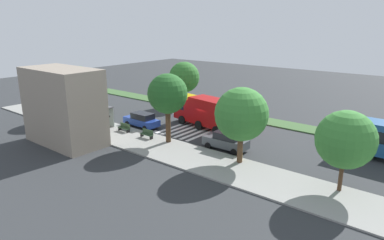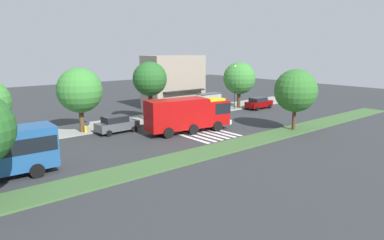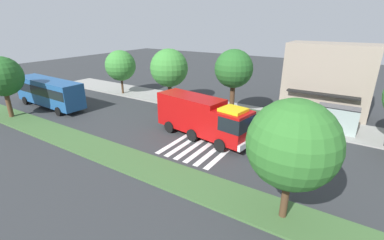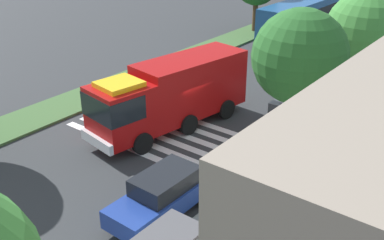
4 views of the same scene
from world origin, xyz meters
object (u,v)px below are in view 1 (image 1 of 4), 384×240
Objects in this scene: street_lamp at (88,90)px; fire_hydrant at (241,156)px; parked_car_east at (87,106)px; sidewalk_tree_east at (79,84)px; sidewalk_tree_center at (168,94)px; fire_truck at (205,111)px; sidewalk_tree_far_west at (346,140)px; bench_near_shelter at (124,127)px; parked_car_west at (226,140)px; sidewalk_tree_west at (241,114)px; median_tree_west at (184,77)px; bench_west_of_shelter at (147,134)px; parked_car_mid at (142,120)px; bus_stop_shelter at (102,111)px.

fire_hydrant is at bearing -179.75° from street_lamp.
sidewalk_tree_east is at bearing 129.27° from parked_car_east.
sidewalk_tree_east is at bearing 0.00° from sidewalk_tree_center.
street_lamp reaches higher than fire_truck.
street_lamp reaches higher than sidewalk_tree_far_west.
bench_near_shelter is at bearing 163.66° from parked_car_east.
fire_truck is at bearing -38.98° from parked_car_west.
sidewalk_tree_far_west is 8.70× the size of fire_hydrant.
sidewalk_tree_west is (-22.89, 0.40, 0.69)m from street_lamp.
sidewalk_tree_east reaches higher than parked_car_east.
median_tree_west is at bearing -78.00° from bench_near_shelter.
street_lamp is (11.63, -0.93, 3.25)m from bench_west_of_shelter.
fire_truck is 2.06× the size of parked_car_mid.
sidewalk_tree_east is 9.60× the size of fire_hydrant.
parked_car_east is 26.08m from fire_hydrant.
bench_west_of_shelter is at bearing 180.00° from bench_near_shelter.
fire_truck is 2.14× the size of parked_car_west.
bench_near_shelter is at bearing -179.86° from bus_stop_shelter.
median_tree_west is at bearing -127.93° from parked_car_east.
parked_car_west reaches higher than parked_car_east.
bench_west_of_shelter is at bearing 1.54° from sidewalk_tree_far_west.
sidewalk_tree_far_west is at bearing -178.87° from bus_stop_shelter.
bench_west_of_shelter is at bearing 11.34° from sidewalk_tree_center.
sidewalk_tree_center is at bearing 3.38° from fire_hydrant.
sidewalk_tree_far_west reaches higher than parked_car_east.
fire_truck is 7.85m from parked_car_west.
fire_truck is at bearing -140.67° from parked_car_mid.
sidewalk_tree_west reaches higher than sidewalk_tree_far_west.
sidewalk_tree_center is at bearing -0.00° from sidewalk_tree_far_west.
bench_west_of_shelter is 0.24× the size of sidewalk_tree_east.
parked_car_west is 12.09m from sidewalk_tree_far_west.
street_lamp is 31.46m from sidewalk_tree_far_west.
bench_near_shelter reaches higher than fire_hydrant.
median_tree_west is (-6.19, -13.74, -0.10)m from sidewalk_tree_east.
fire_hydrant is (-2.73, 1.70, -0.44)m from parked_car_west.
bench_west_of_shelter is at bearing 115.31° from median_tree_west.
sidewalk_tree_west is (8.56, -0.00, 0.42)m from sidewalk_tree_far_west.
bench_west_of_shelter is 5.35m from sidewalk_tree_center.
bench_near_shelter is at bearing 60.84° from fire_truck.
median_tree_west is at bearing -37.33° from sidewalk_tree_west.
sidewalk_tree_east is (21.32, 2.20, 3.55)m from parked_car_west.
street_lamp reaches higher than fire_hydrant.
sidewalk_tree_far_west is at bearing 180.00° from sidewalk_tree_east.
fire_truck is 7.65m from parked_car_mid.
parked_car_west is at bearing -174.85° from street_lamp.
sidewalk_tree_center reaches higher than bus_stop_shelter.
parked_car_mid reaches higher than bench_near_shelter.
parked_car_east is at bearing -4.81° from sidewalk_tree_west.
parked_car_mid is 15.58m from sidewalk_tree_west.
bus_stop_shelter is (16.09, 2.74, 0.96)m from parked_car_west.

